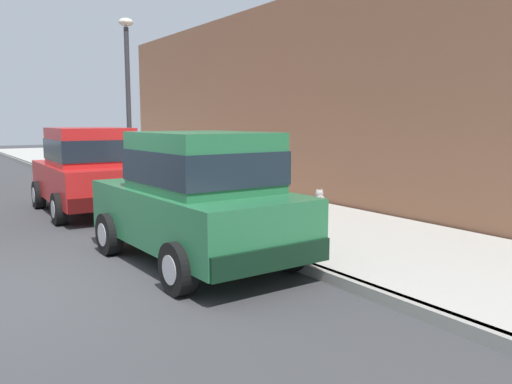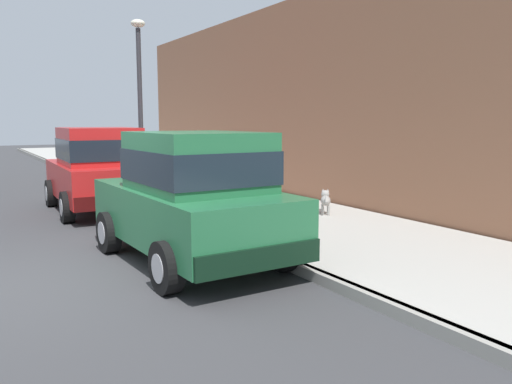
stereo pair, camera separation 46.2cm
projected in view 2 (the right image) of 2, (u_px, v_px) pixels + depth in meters
ground_plane at (30, 287)px, 6.40m from camera, size 80.00×80.00×0.00m
curb at (254, 249)px, 7.99m from camera, size 0.16×64.00×0.14m
sidewalk at (345, 236)px, 8.89m from camera, size 3.60×64.00×0.14m
car_green_hatchback at (193, 196)px, 7.37m from camera, size 2.05×3.86×1.88m
car_red_hatchback at (98, 168)px, 11.59m from camera, size 2.03×3.85×1.88m
dog_grey at (326, 200)px, 10.63m from camera, size 0.50×0.64×0.49m
street_lamp at (140, 86)px, 13.29m from camera, size 0.36×0.36×4.42m
building_facade at (303, 101)px, 13.24m from camera, size 0.50×20.00×5.05m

